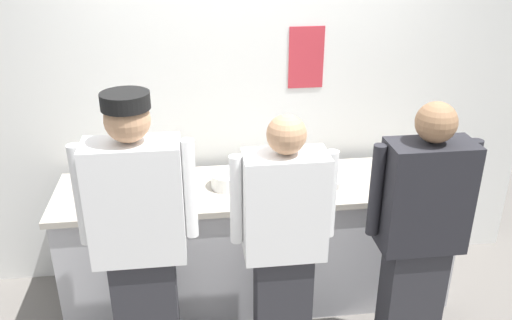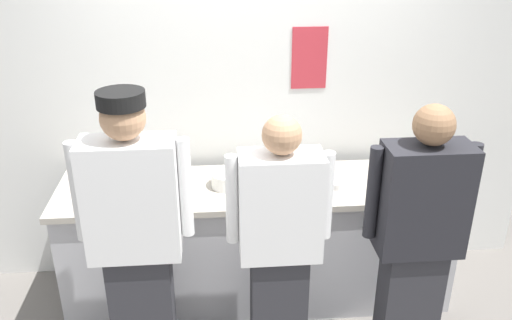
# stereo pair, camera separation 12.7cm
# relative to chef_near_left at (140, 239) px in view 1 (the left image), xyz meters

# --- Properties ---
(wall_back) EXTENTS (4.12, 0.11, 2.79)m
(wall_back) POSITION_rel_chef_near_left_xyz_m (0.72, 1.09, 0.46)
(wall_back) COLOR silver
(wall_back) RESTS_ON ground
(prep_counter) EXTENTS (2.63, 0.66, 0.89)m
(prep_counter) POSITION_rel_chef_near_left_xyz_m (0.72, 0.63, -0.49)
(prep_counter) COLOR #B2B2B7
(prep_counter) RESTS_ON ground
(chef_near_left) EXTENTS (0.62, 0.24, 1.74)m
(chef_near_left) POSITION_rel_chef_near_left_xyz_m (0.00, 0.00, 0.00)
(chef_near_left) COLOR #2D2D33
(chef_near_left) RESTS_ON ground
(chef_center) EXTENTS (0.59, 0.24, 1.59)m
(chef_center) POSITION_rel_chef_near_left_xyz_m (0.78, 0.02, -0.09)
(chef_center) COLOR #2D2D33
(chef_center) RESTS_ON ground
(chef_far_right) EXTENTS (0.60, 0.24, 1.64)m
(chef_far_right) POSITION_rel_chef_near_left_xyz_m (1.54, -0.04, -0.06)
(chef_far_right) COLOR #2D2D33
(chef_far_right) RESTS_ON ground
(plate_stack_front) EXTENTS (0.23, 0.23, 0.10)m
(plate_stack_front) POSITION_rel_chef_near_left_xyz_m (0.52, 0.63, 0.00)
(plate_stack_front) COLOR white
(plate_stack_front) RESTS_ON prep_counter
(mixing_bowl_steel) EXTENTS (0.37, 0.37, 0.11)m
(mixing_bowl_steel) POSITION_rel_chef_near_left_xyz_m (-0.12, 0.64, 0.01)
(mixing_bowl_steel) COLOR #B7BABF
(mixing_bowl_steel) RESTS_ON prep_counter
(sheet_tray) EXTENTS (0.50, 0.42, 0.02)m
(sheet_tray) POSITION_rel_chef_near_left_xyz_m (0.92, 0.66, -0.03)
(sheet_tray) COLOR #B7BABF
(sheet_tray) RESTS_ON prep_counter
(squeeze_bottle_primary) EXTENTS (0.05, 0.05, 0.18)m
(squeeze_bottle_primary) POSITION_rel_chef_near_left_xyz_m (0.06, 0.47, 0.04)
(squeeze_bottle_primary) COLOR #E5E066
(squeeze_bottle_primary) RESTS_ON prep_counter
(ramekin_red_sauce) EXTENTS (0.08, 0.08, 0.04)m
(ramekin_red_sauce) POSITION_rel_chef_near_left_xyz_m (0.14, 0.55, -0.02)
(ramekin_red_sauce) COLOR white
(ramekin_red_sauce) RESTS_ON prep_counter
(ramekin_yellow_sauce) EXTENTS (0.09, 0.09, 0.04)m
(ramekin_yellow_sauce) POSITION_rel_chef_near_left_xyz_m (1.22, 0.54, -0.02)
(ramekin_yellow_sauce) COLOR white
(ramekin_yellow_sauce) RESTS_ON prep_counter
(chefs_knife) EXTENTS (0.27, 0.03, 0.02)m
(chefs_knife) POSITION_rel_chef_near_left_xyz_m (1.75, 0.73, -0.04)
(chefs_knife) COLOR #B7BABF
(chefs_knife) RESTS_ON prep_counter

